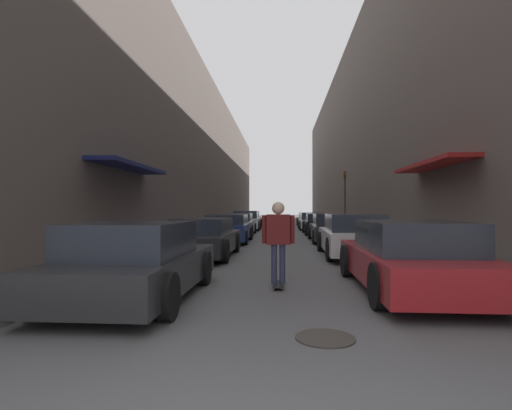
# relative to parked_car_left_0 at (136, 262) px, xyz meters

# --- Properties ---
(ground) EXTENTS (143.32, 143.32, 0.00)m
(ground) POSITION_rel_parked_car_left_0_xyz_m (2.32, 20.92, -0.62)
(ground) COLOR #515154
(curb_strip_left) EXTENTS (1.80, 65.15, 0.12)m
(curb_strip_left) POSITION_rel_parked_car_left_0_xyz_m (-2.03, 27.44, -0.56)
(curb_strip_left) COLOR gray
(curb_strip_left) RESTS_ON ground
(curb_strip_right) EXTENTS (1.80, 65.15, 0.12)m
(curb_strip_right) POSITION_rel_parked_car_left_0_xyz_m (6.67, 27.44, -0.56)
(curb_strip_right) COLOR gray
(curb_strip_right) RESTS_ON ground
(building_row_left) EXTENTS (4.90, 65.15, 11.67)m
(building_row_left) POSITION_rel_parked_car_left_0_xyz_m (-4.93, 27.43, 5.21)
(building_row_left) COLOR #564C47
(building_row_left) RESTS_ON ground
(building_row_right) EXTENTS (4.90, 65.15, 14.42)m
(building_row_right) POSITION_rel_parked_car_left_0_xyz_m (9.57, 27.44, 6.59)
(building_row_right) COLOR #564C47
(building_row_right) RESTS_ON ground
(parked_car_left_0) EXTENTS (1.99, 4.17, 1.29)m
(parked_car_left_0) POSITION_rel_parked_car_left_0_xyz_m (0.00, 0.00, 0.00)
(parked_car_left_0) COLOR #232326
(parked_car_left_0) RESTS_ON ground
(parked_car_left_1) EXTENTS (1.92, 4.52, 1.23)m
(parked_car_left_1) POSITION_rel_parked_car_left_0_xyz_m (0.00, 5.83, -0.02)
(parked_car_left_1) COLOR #232326
(parked_car_left_1) RESTS_ON ground
(parked_car_left_2) EXTENTS (2.00, 4.39, 1.26)m
(parked_car_left_2) POSITION_rel_parked_car_left_0_xyz_m (0.03, 11.36, -0.01)
(parked_car_left_2) COLOR navy
(parked_car_left_2) RESTS_ON ground
(parked_car_left_3) EXTENTS (2.07, 4.22, 1.24)m
(parked_car_left_3) POSITION_rel_parked_car_left_0_xyz_m (-0.14, 16.48, -0.01)
(parked_car_left_3) COLOR silver
(parked_car_left_3) RESTS_ON ground
(parked_car_left_4) EXTENTS (1.96, 4.18, 1.36)m
(parked_car_left_4) POSITION_rel_parked_car_left_0_xyz_m (-0.03, 21.43, 0.03)
(parked_car_left_4) COLOR silver
(parked_car_left_4) RESTS_ON ground
(parked_car_left_5) EXTENTS (1.91, 4.06, 1.31)m
(parked_car_left_5) POSITION_rel_parked_car_left_0_xyz_m (-0.20, 26.67, 0.01)
(parked_car_left_5) COLOR #232326
(parked_car_left_5) RESTS_ON ground
(parked_car_right_0) EXTENTS (1.99, 4.78, 1.29)m
(parked_car_right_0) POSITION_rel_parked_car_left_0_xyz_m (4.79, 0.96, 0.01)
(parked_car_right_0) COLOR maroon
(parked_car_right_0) RESTS_ON ground
(parked_car_right_1) EXTENTS (1.98, 4.59, 1.35)m
(parked_car_right_1) POSITION_rel_parked_car_left_0_xyz_m (4.72, 6.32, 0.03)
(parked_car_right_1) COLOR silver
(parked_car_right_1) RESTS_ON ground
(parked_car_right_2) EXTENTS (2.04, 4.70, 1.29)m
(parked_car_right_2) POSITION_rel_parked_car_left_0_xyz_m (4.78, 11.95, 0.00)
(parked_car_right_2) COLOR #232326
(parked_car_right_2) RESTS_ON ground
(parked_car_right_3) EXTENTS (2.08, 4.33, 1.23)m
(parked_car_right_3) POSITION_rel_parked_car_left_0_xyz_m (4.79, 17.30, -0.01)
(parked_car_right_3) COLOR black
(parked_car_right_3) RESTS_ON ground
(parked_car_right_4) EXTENTS (1.88, 4.34, 1.24)m
(parked_car_right_4) POSITION_rel_parked_car_left_0_xyz_m (4.62, 22.46, -0.03)
(parked_car_right_4) COLOR silver
(parked_car_right_4) RESTS_ON ground
(parked_car_right_5) EXTENTS (2.06, 4.19, 1.18)m
(parked_car_right_5) POSITION_rel_parked_car_left_0_xyz_m (4.83, 28.22, -0.04)
(parked_car_right_5) COLOR maroon
(parked_car_right_5) RESTS_ON ground
(skateboarder) EXTENTS (0.63, 0.78, 1.65)m
(skateboarder) POSITION_rel_parked_car_left_0_xyz_m (2.38, 1.18, 0.39)
(skateboarder) COLOR black
(skateboarder) RESTS_ON ground
(manhole_cover) EXTENTS (0.70, 0.70, 0.02)m
(manhole_cover) POSITION_rel_parked_car_left_0_xyz_m (2.95, -1.83, -0.61)
(manhole_cover) COLOR #332D28
(manhole_cover) RESTS_ON ground
(traffic_light) EXTENTS (0.16, 0.22, 3.72)m
(traffic_light) POSITION_rel_parked_car_left_0_xyz_m (6.42, 18.81, 1.78)
(traffic_light) COLOR #2D2D2D
(traffic_light) RESTS_ON curb_strip_right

